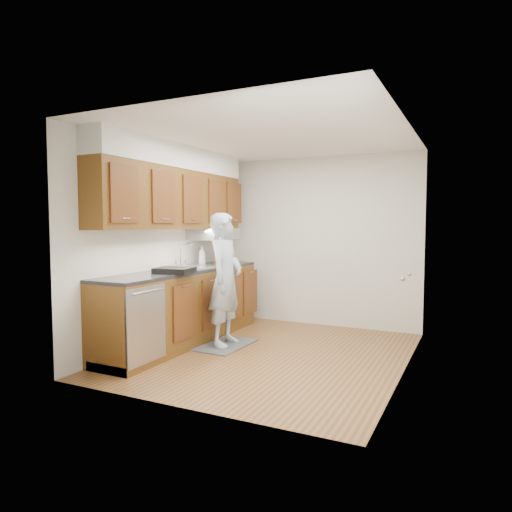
{
  "coord_description": "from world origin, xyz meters",
  "views": [
    {
      "loc": [
        2.14,
        -4.77,
        1.51
      ],
      "look_at": [
        -0.3,
        0.25,
        1.12
      ],
      "focal_mm": 32.0,
      "sensor_mm": 36.0,
      "label": 1
    }
  ],
  "objects_px": {
    "soap_bottle_a": "(202,255)",
    "soap_bottle_b": "(226,258)",
    "soda_can": "(217,260)",
    "steel_can": "(228,260)",
    "soap_bottle_c": "(222,259)",
    "dish_rack": "(174,270)",
    "person": "(225,270)"
  },
  "relations": [
    {
      "from": "soap_bottle_b",
      "to": "dish_rack",
      "type": "height_order",
      "value": "soap_bottle_b"
    },
    {
      "from": "soap_bottle_a",
      "to": "steel_can",
      "type": "height_order",
      "value": "soap_bottle_a"
    },
    {
      "from": "soap_bottle_a",
      "to": "dish_rack",
      "type": "distance_m",
      "value": 1.13
    },
    {
      "from": "soap_bottle_a",
      "to": "soda_can",
      "type": "bearing_deg",
      "value": 5.95
    },
    {
      "from": "soda_can",
      "to": "steel_can",
      "type": "distance_m",
      "value": 0.18
    },
    {
      "from": "person",
      "to": "soap_bottle_b",
      "type": "distance_m",
      "value": 0.9
    },
    {
      "from": "soap_bottle_a",
      "to": "steel_can",
      "type": "bearing_deg",
      "value": 30.27
    },
    {
      "from": "steel_can",
      "to": "soap_bottle_b",
      "type": "bearing_deg",
      "value": 145.31
    },
    {
      "from": "soap_bottle_b",
      "to": "soap_bottle_a",
      "type": "bearing_deg",
      "value": -138.1
    },
    {
      "from": "soap_bottle_b",
      "to": "soda_can",
      "type": "distance_m",
      "value": 0.2
    },
    {
      "from": "soap_bottle_b",
      "to": "dish_rack",
      "type": "relative_size",
      "value": 0.41
    },
    {
      "from": "person",
      "to": "steel_can",
      "type": "distance_m",
      "value": 0.83
    },
    {
      "from": "soap_bottle_b",
      "to": "dish_rack",
      "type": "distance_m",
      "value": 1.31
    },
    {
      "from": "soda_can",
      "to": "dish_rack",
      "type": "xyz_separation_m",
      "value": [
        0.08,
        -1.1,
        -0.03
      ]
    },
    {
      "from": "soap_bottle_a",
      "to": "soap_bottle_b",
      "type": "relative_size",
      "value": 1.58
    },
    {
      "from": "soap_bottle_a",
      "to": "steel_can",
      "type": "distance_m",
      "value": 0.37
    },
    {
      "from": "soap_bottle_b",
      "to": "soda_can",
      "type": "xyz_separation_m",
      "value": [
        -0.02,
        -0.2,
        -0.02
      ]
    },
    {
      "from": "steel_can",
      "to": "dish_rack",
      "type": "bearing_deg",
      "value": -90.04
    },
    {
      "from": "soap_bottle_c",
      "to": "dish_rack",
      "type": "height_order",
      "value": "soap_bottle_c"
    },
    {
      "from": "person",
      "to": "dish_rack",
      "type": "distance_m",
      "value": 0.65
    },
    {
      "from": "person",
      "to": "dish_rack",
      "type": "bearing_deg",
      "value": 138.3
    },
    {
      "from": "soap_bottle_c",
      "to": "dish_rack",
      "type": "xyz_separation_m",
      "value": [
        0.08,
        -1.24,
        -0.05
      ]
    },
    {
      "from": "soda_can",
      "to": "dish_rack",
      "type": "bearing_deg",
      "value": -85.85
    },
    {
      "from": "soda_can",
      "to": "steel_can",
      "type": "relative_size",
      "value": 1.17
    },
    {
      "from": "soap_bottle_a",
      "to": "soap_bottle_b",
      "type": "bearing_deg",
      "value": 41.9
    },
    {
      "from": "soap_bottle_a",
      "to": "steel_can",
      "type": "xyz_separation_m",
      "value": [
        0.31,
        0.18,
        -0.08
      ]
    },
    {
      "from": "dish_rack",
      "to": "soap_bottle_c",
      "type": "bearing_deg",
      "value": 83.89
    },
    {
      "from": "soap_bottle_a",
      "to": "dish_rack",
      "type": "relative_size",
      "value": 0.65
    },
    {
      "from": "person",
      "to": "steel_can",
      "type": "xyz_separation_m",
      "value": [
        -0.38,
        0.74,
        0.06
      ]
    },
    {
      "from": "dish_rack",
      "to": "soda_can",
      "type": "bearing_deg",
      "value": 84.45
    },
    {
      "from": "soda_can",
      "to": "dish_rack",
      "type": "distance_m",
      "value": 1.11
    },
    {
      "from": "soda_can",
      "to": "dish_rack",
      "type": "relative_size",
      "value": 0.32
    }
  ]
}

